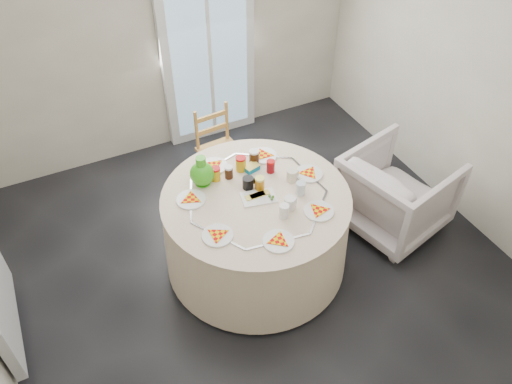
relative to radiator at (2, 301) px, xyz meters
name	(u,v)px	position (x,y,z in m)	size (l,w,h in m)	color
floor	(258,262)	(1.94, -0.20, -0.38)	(4.00, 4.00, 0.00)	black
wall_back	(165,28)	(1.94, 1.80, 0.92)	(4.00, 0.02, 2.60)	#BCB5A3
wall_right	(477,76)	(3.94, -0.20, 0.92)	(0.02, 4.00, 2.60)	#BCB5A3
glass_door	(208,46)	(2.34, 1.75, 0.67)	(1.00, 0.08, 2.10)	silver
radiator	(2,301)	(0.00, 0.00, 0.00)	(0.07, 1.00, 0.55)	silver
table	(256,230)	(1.94, -0.17, -0.01)	(1.51, 1.51, 0.76)	beige
wooden_chair	(220,147)	(2.07, 0.87, 0.09)	(0.38, 0.36, 0.84)	#B47546
armchair	(396,192)	(3.25, -0.31, 0.01)	(0.81, 0.76, 0.84)	beige
place_settings	(256,195)	(1.94, -0.17, 0.39)	(1.21, 1.21, 0.02)	white
jar_cluster	(242,170)	(1.94, 0.09, 0.44)	(0.50, 0.25, 0.14)	#885D19
butter_tub	(251,167)	(2.04, 0.12, 0.41)	(0.12, 0.09, 0.05)	#0477AB
green_pitcher	(202,172)	(1.63, 0.15, 0.49)	(0.19, 0.19, 0.25)	green
cheese_platter	(259,197)	(1.94, -0.20, 0.39)	(0.26, 0.17, 0.03)	white
mugs_glasses	(276,185)	(2.10, -0.18, 0.43)	(0.65, 0.65, 0.12)	#ADA5A6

